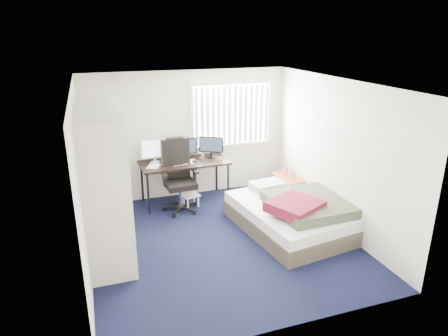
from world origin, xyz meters
name	(u,v)px	position (x,y,z in m)	size (l,w,h in m)	color
ground	(222,241)	(0.00, 0.00, 0.00)	(4.20, 4.20, 0.00)	black
room_shell	(222,151)	(0.00, 0.00, 1.51)	(4.20, 4.20, 4.20)	silver
window_assembly	(232,115)	(0.90, 2.04, 1.60)	(1.72, 0.09, 1.32)	white
closet	(105,168)	(-1.67, 0.27, 1.35)	(0.64, 1.84, 2.22)	beige
desk	(184,160)	(-0.18, 1.75, 0.84)	(1.70, 0.83, 1.28)	black
office_chair	(179,183)	(-0.37, 1.44, 0.52)	(0.68, 0.68, 1.36)	black
footstool	(191,197)	(-0.14, 1.45, 0.19)	(0.35, 0.31, 0.25)	white
nightstand	(288,180)	(1.75, 1.15, 0.42)	(0.42, 0.74, 0.67)	brown
bed	(293,214)	(1.27, 0.01, 0.29)	(1.81, 2.25, 0.68)	#463E32
pine_box	(116,251)	(-1.65, 0.00, 0.14)	(0.36, 0.27, 0.27)	tan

